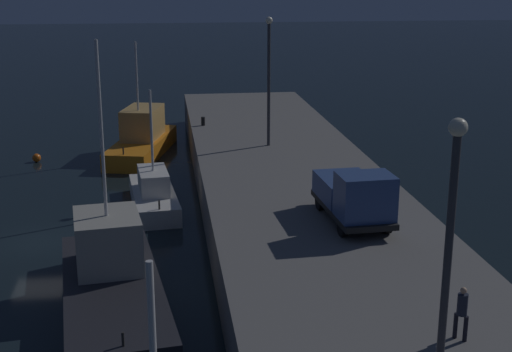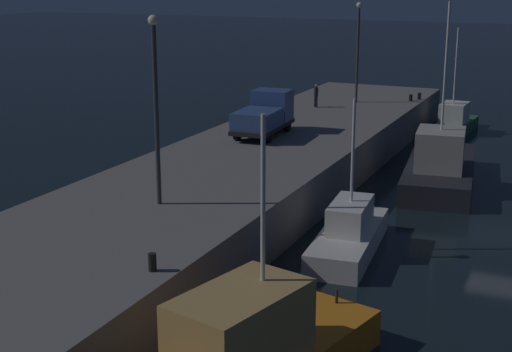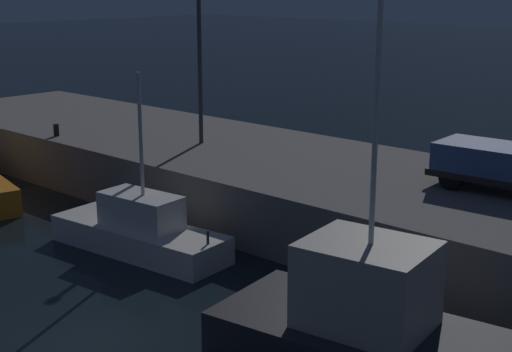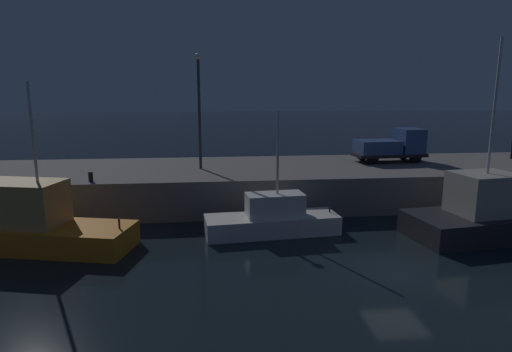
{
  "view_description": "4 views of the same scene",
  "coord_description": "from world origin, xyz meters",
  "px_view_note": "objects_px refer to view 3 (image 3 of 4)",
  "views": [
    {
      "loc": [
        35.05,
        6.67,
        13.24
      ],
      "look_at": [
        -3.58,
        11.75,
        2.07
      ],
      "focal_mm": 50.29,
      "sensor_mm": 36.0,
      "label": 1
    },
    {
      "loc": [
        -35.72,
        -3.39,
        12.25
      ],
      "look_at": [
        -1.14,
        12.19,
        1.95
      ],
      "focal_mm": 52.83,
      "sensor_mm": 36.0,
      "label": 2
    },
    {
      "loc": [
        16.57,
        -11.03,
        10.09
      ],
      "look_at": [
        -4.37,
        12.12,
        1.9
      ],
      "focal_mm": 51.98,
      "sensor_mm": 36.0,
      "label": 3
    },
    {
      "loc": [
        -8.21,
        -16.98,
        7.96
      ],
      "look_at": [
        -5.15,
        11.65,
        2.22
      ],
      "focal_mm": 29.7,
      "sensor_mm": 36.0,
      "label": 4
    }
  ],
  "objects_px": {
    "fishing_trawler_red": "(408,344)",
    "fishing_boat_white": "(140,231)",
    "lamp_post_west": "(199,45)",
    "bollard_west": "(56,130)"
  },
  "relations": [
    {
      "from": "fishing_trawler_red",
      "to": "fishing_boat_white",
      "type": "bearing_deg",
      "value": 172.87
    },
    {
      "from": "fishing_trawler_red",
      "to": "lamp_post_west",
      "type": "bearing_deg",
      "value": 152.2
    },
    {
      "from": "fishing_boat_white",
      "to": "bollard_west",
      "type": "bearing_deg",
      "value": 161.9
    },
    {
      "from": "bollard_west",
      "to": "fishing_trawler_red",
      "type": "bearing_deg",
      "value": -12.29
    },
    {
      "from": "fishing_trawler_red",
      "to": "bollard_west",
      "type": "bearing_deg",
      "value": 167.71
    },
    {
      "from": "fishing_boat_white",
      "to": "bollard_west",
      "type": "xyz_separation_m",
      "value": [
        -10.82,
        3.54,
        1.99
      ]
    },
    {
      "from": "lamp_post_west",
      "to": "bollard_west",
      "type": "bearing_deg",
      "value": -150.39
    },
    {
      "from": "fishing_boat_white",
      "to": "bollard_west",
      "type": "distance_m",
      "value": 11.56
    },
    {
      "from": "fishing_boat_white",
      "to": "fishing_trawler_red",
      "type": "bearing_deg",
      "value": -7.13
    },
    {
      "from": "lamp_post_west",
      "to": "bollard_west",
      "type": "distance_m",
      "value": 8.81
    }
  ]
}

